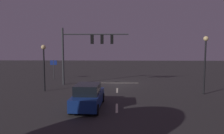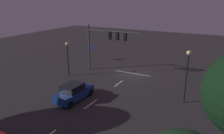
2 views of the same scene
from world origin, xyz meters
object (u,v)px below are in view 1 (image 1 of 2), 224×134
Objects in this scene: street_lamp_right_kerb at (44,58)px; street_lamp_left_kerb at (205,54)px; traffic_signal_assembly at (87,45)px; route_sign at (54,65)px; car_approaching at (88,96)px.

street_lamp_left_kerb is at bearing 176.47° from street_lamp_right_kerb.
traffic_signal_assembly is at bearing -135.30° from street_lamp_right_kerb.
street_lamp_right_kerb is (3.62, 3.58, -1.33)m from traffic_signal_assembly.
street_lamp_right_kerb is 7.60m from route_sign.
street_lamp_left_kerb reaches higher than car_approaching.
car_approaching is 0.85× the size of street_lamp_left_kerb.
car_approaching is 7.69m from street_lamp_right_kerb.
street_lamp_right_kerb is at bearing 100.41° from route_sign.
street_lamp_left_kerb is at bearing -155.59° from car_approaching.
route_sign is (6.32, -12.74, 1.04)m from car_approaching.
route_sign is at bearing -37.23° from traffic_signal_assembly.
street_lamp_right_kerb is 1.75× the size of route_sign.
street_lamp_right_kerb reaches higher than route_sign.
car_approaching is at bearing 24.41° from street_lamp_left_kerb.
traffic_signal_assembly reaches higher than street_lamp_left_kerb.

